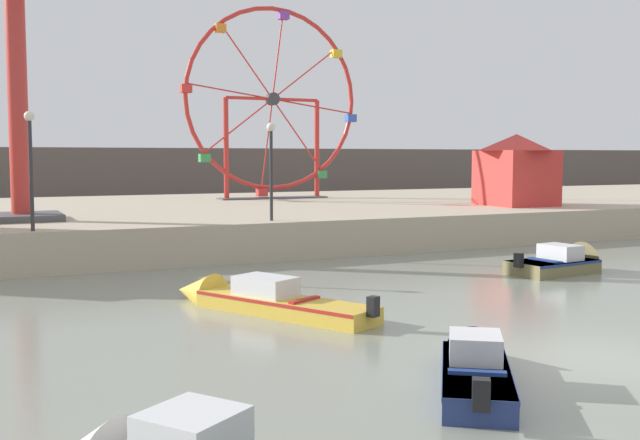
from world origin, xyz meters
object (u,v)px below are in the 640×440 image
at_px(promenade_lamp_far, 271,156).
at_px(ferris_wheel_red_frame, 273,103).
at_px(motorboat_olive_wood, 567,263).
at_px(carnival_booth_red_striped, 516,168).
at_px(motorboat_mustard_yellow, 252,298).
at_px(motorboat_navy_blue, 474,364).
at_px(drop_tower_red_tower, 16,43).
at_px(promenade_lamp_near, 30,152).

bearing_deg(promenade_lamp_far, ferris_wheel_red_frame, 68.37).
distance_m(motorboat_olive_wood, carnival_booth_red_striped, 12.39).
height_order(motorboat_mustard_yellow, ferris_wheel_red_frame, ferris_wheel_red_frame).
height_order(motorboat_olive_wood, carnival_booth_red_striped, carnival_booth_red_striped).
height_order(motorboat_navy_blue, drop_tower_red_tower, drop_tower_red_tower).
xyz_separation_m(motorboat_mustard_yellow, carnival_booth_red_striped, (17.63, 11.54, 2.90)).
height_order(drop_tower_red_tower, carnival_booth_red_striped, drop_tower_red_tower).
relative_size(motorboat_olive_wood, promenade_lamp_far, 1.09).
xyz_separation_m(motorboat_navy_blue, carnival_booth_red_striped, (16.22, 18.57, 2.90)).
height_order(motorboat_olive_wood, promenade_lamp_near, promenade_lamp_near).
relative_size(drop_tower_red_tower, carnival_booth_red_striped, 3.55).
xyz_separation_m(motorboat_olive_wood, promenade_lamp_near, (-15.70, 6.68, 3.57)).
bearing_deg(motorboat_mustard_yellow, promenade_lamp_far, -51.53).
distance_m(motorboat_mustard_yellow, promenade_lamp_far, 9.87).
bearing_deg(ferris_wheel_red_frame, promenade_lamp_near, -134.15).
bearing_deg(ferris_wheel_red_frame, drop_tower_red_tower, -145.09).
bearing_deg(motorboat_mustard_yellow, drop_tower_red_tower, -7.37).
relative_size(motorboat_navy_blue, motorboat_olive_wood, 1.02).
bearing_deg(drop_tower_red_tower, motorboat_mustard_yellow, -70.14).
bearing_deg(promenade_lamp_near, motorboat_olive_wood, -23.05).
height_order(motorboat_mustard_yellow, motorboat_navy_blue, motorboat_mustard_yellow).
bearing_deg(carnival_booth_red_striped, motorboat_navy_blue, -127.83).
distance_m(motorboat_olive_wood, promenade_lamp_far, 10.89).
distance_m(motorboat_navy_blue, ferris_wheel_red_frame, 30.71).
bearing_deg(carnival_booth_red_striped, promenade_lamp_near, -167.50).
relative_size(motorboat_navy_blue, carnival_booth_red_striped, 1.04).
xyz_separation_m(motorboat_olive_wood, promenade_lamp_far, (-7.48, 7.12, 3.46)).
distance_m(motorboat_navy_blue, motorboat_olive_wood, 12.91).
bearing_deg(motorboat_olive_wood, carnival_booth_red_striped, 51.54).
xyz_separation_m(ferris_wheel_red_frame, carnival_booth_red_striped, (8.45, -10.43, -3.54)).
bearing_deg(motorboat_navy_blue, promenade_lamp_near, 55.87).
height_order(motorboat_olive_wood, promenade_lamp_far, promenade_lamp_far).
bearing_deg(carnival_booth_red_striped, promenade_lamp_far, -163.94).
xyz_separation_m(ferris_wheel_red_frame, promenade_lamp_far, (-5.38, -13.56, -2.96)).
height_order(drop_tower_red_tower, promenade_lamp_near, drop_tower_red_tower).
height_order(motorboat_mustard_yellow, promenade_lamp_near, promenade_lamp_near).
relative_size(carnival_booth_red_striped, promenade_lamp_far, 1.08).
relative_size(motorboat_olive_wood, promenade_lamp_near, 1.04).
xyz_separation_m(carnival_booth_red_striped, promenade_lamp_far, (-13.83, -3.13, 0.58)).
bearing_deg(motorboat_olive_wood, promenade_lamp_far, 129.73).
relative_size(motorboat_navy_blue, promenade_lamp_far, 1.11).
relative_size(motorboat_mustard_yellow, carnival_booth_red_striped, 1.55).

